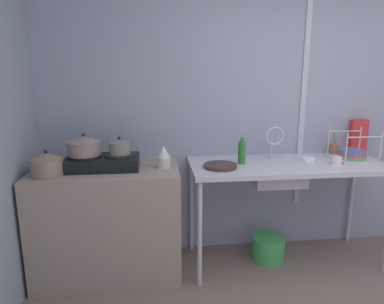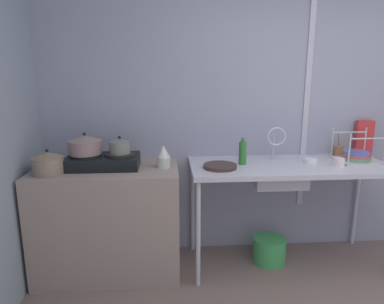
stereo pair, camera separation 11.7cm
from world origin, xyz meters
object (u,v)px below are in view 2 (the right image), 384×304
at_px(frying_pan, 220,166).
at_px(cereal_box, 364,138).
at_px(faucet, 276,138).
at_px(percolator, 163,157).
at_px(stove, 103,161).
at_px(bottle_by_sink, 243,153).
at_px(sink_basin, 278,175).
at_px(small_bowl_on_drainboard, 311,161).
at_px(dish_rack, 356,156).
at_px(utensil_jar, 338,151).
at_px(pot_on_right_burner, 120,146).
at_px(bucket_on_floor, 269,250).
at_px(pot_beside_stove, 48,163).
at_px(cup_by_rack, 339,162).
at_px(pot_on_left_burner, 85,145).

height_order(frying_pan, cereal_box, cereal_box).
bearing_deg(faucet, percolator, -172.14).
bearing_deg(stove, bottle_by_sink, 1.23).
height_order(sink_basin, small_bowl_on_drainboard, small_bowl_on_drainboard).
bearing_deg(dish_rack, utensil_jar, 102.08).
xyz_separation_m(bottle_by_sink, utensil_jar, (0.95, 0.24, -0.05)).
xyz_separation_m(pot_on_right_burner, bucket_on_floor, (1.27, 0.02, -0.97)).
xyz_separation_m(pot_beside_stove, bottle_by_sink, (1.52, 0.17, 0.01)).
bearing_deg(utensil_jar, dish_rack, -77.92).
bearing_deg(cup_by_rack, cereal_box, 42.72).
bearing_deg(utensil_jar, bottle_by_sink, -165.68).
height_order(pot_on_right_burner, frying_pan, pot_on_right_burner).
xyz_separation_m(pot_beside_stove, percolator, (0.87, 0.12, 0.00)).
xyz_separation_m(dish_rack, bucket_on_floor, (-0.73, -0.03, -0.84)).
bearing_deg(utensil_jar, pot_on_left_burner, -173.16).
height_order(bottle_by_sink, bucket_on_floor, bottle_by_sink).
bearing_deg(cereal_box, pot_beside_stove, -171.46).
xyz_separation_m(bottle_by_sink, bucket_on_floor, (0.27, -0.01, -0.89)).
bearing_deg(frying_pan, pot_beside_stove, -177.06).
bearing_deg(pot_on_right_burner, dish_rack, 1.25).
distance_m(bottle_by_sink, bucket_on_floor, 0.93).
height_order(frying_pan, cup_by_rack, cup_by_rack).
relative_size(stove, small_bowl_on_drainboard, 5.30).
distance_m(cereal_box, utensil_jar, 0.26).
bearing_deg(dish_rack, cereal_box, 51.45).
relative_size(pot_on_left_burner, pot_beside_stove, 1.12).
relative_size(sink_basin, cereal_box, 1.34).
bearing_deg(utensil_jar, faucet, -166.06).
relative_size(utensil_jar, bucket_on_floor, 0.70).
bearing_deg(faucet, small_bowl_on_drainboard, -15.71).
xyz_separation_m(bottle_by_sink, cereal_box, (1.19, 0.26, 0.06)).
xyz_separation_m(pot_on_right_burner, small_bowl_on_drainboard, (1.59, 0.03, -0.16)).
xyz_separation_m(stove, small_bowl_on_drainboard, (1.73, 0.03, -0.04)).
height_order(percolator, cup_by_rack, percolator).
bearing_deg(bottle_by_sink, cup_by_rack, -8.73).
height_order(pot_on_left_burner, small_bowl_on_drainboard, pot_on_left_burner).
relative_size(pot_beside_stove, bottle_by_sink, 1.06).
bearing_deg(percolator, faucet, 7.86).
xyz_separation_m(percolator, dish_rack, (1.65, 0.07, -0.04)).
height_order(stove, pot_on_right_burner, pot_on_right_burner).
relative_size(pot_on_right_burner, sink_basin, 0.40).
height_order(sink_basin, cereal_box, cereal_box).
relative_size(pot_on_left_burner, bucket_on_floor, 0.91).
bearing_deg(dish_rack, sink_basin, -175.00).
relative_size(frying_pan, bucket_on_floor, 0.93).
bearing_deg(faucet, stove, -175.78).
distance_m(bottle_by_sink, utensil_jar, 0.98).
height_order(pot_beside_stove, sink_basin, pot_beside_stove).
bearing_deg(stove, pot_on_left_burner, 180.00).
bearing_deg(cup_by_rack, percolator, 177.24).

